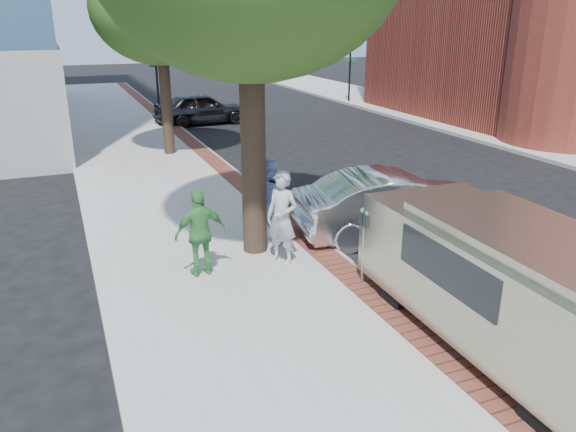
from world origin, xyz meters
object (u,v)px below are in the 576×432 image
bg_car (201,108)px  person_officer (269,200)px  person_green (201,233)px  person_gray (282,218)px  sedan_silver (396,205)px  van (504,279)px  parking_meter (365,230)px

bg_car → person_officer: bearing=166.7°
person_officer → person_green: person_officer is taller
person_gray → sedan_silver: (3.21, 0.72, -0.34)m
person_gray → van: 4.51m
person_gray → sedan_silver: 3.31m
person_green → sedan_silver: person_green is taller
parking_meter → person_green: person_green is taller
person_green → bg_car: person_green is taller
person_green → van: size_ratio=0.30×
bg_car → parking_meter: bearing=170.7°
person_gray → bg_car: 17.52m
person_gray → bg_car: bearing=138.8°
person_officer → sedan_silver: 3.10m
person_gray → van: size_ratio=0.34×
person_gray → van: (2.11, -3.98, 0.02)m
parking_meter → sedan_silver: (2.11, 2.16, -0.41)m
parking_meter → person_green: bearing=151.7°
person_green → bg_car: 17.79m
person_gray → person_green: size_ratio=1.12×
parking_meter → person_gray: bearing=127.4°
sedan_silver → van: van is taller
person_gray → person_green: person_gray is taller
person_officer → van: size_ratio=0.33×
sedan_silver → van: bearing=174.3°
person_officer → sedan_silver: person_officer is taller
person_officer → person_green: (-1.86, -1.19, -0.08)m
person_gray → sedan_silver: person_gray is taller
parking_meter → sedan_silver: bearing=45.6°
person_green → bg_car: bearing=-110.1°
van → parking_meter: bearing=112.9°
person_gray → person_green: (-1.68, 0.06, -0.10)m
person_green → person_gray: bearing=171.9°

